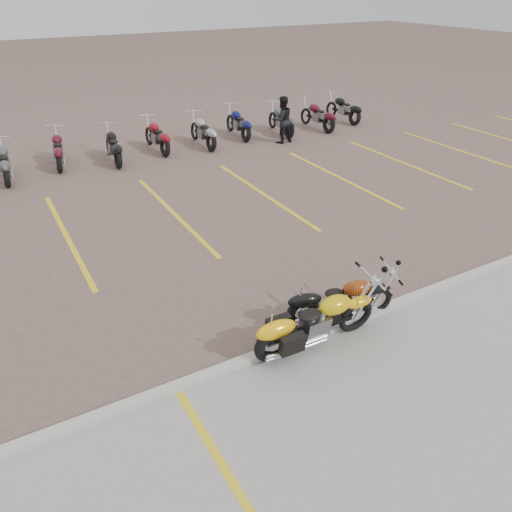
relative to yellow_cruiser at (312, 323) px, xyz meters
The scene contains 8 objects.
ground 2.19m from the yellow_cruiser, 90.77° to the left, with size 100.00×100.00×0.00m, color #705650.
concrete_apron 2.40m from the yellow_cruiser, 90.70° to the right, with size 60.00×5.00×0.01m, color #9E9B93.
curb 0.43m from the yellow_cruiser, 101.38° to the left, with size 60.00×0.18×0.12m, color #ADAAA3.
parking_stripes 6.16m from the yellow_cruiser, 90.27° to the left, with size 38.00×5.50×0.01m, color gold, non-canonical shape.
yellow_cruiser is the anchor object (origin of this frame).
flame_cruiser 0.88m from the yellow_cruiser, 24.53° to the left, with size 1.95×0.63×0.82m.
person_b 11.70m from the yellow_cruiser, 60.24° to the left, with size 0.81×0.63×1.68m, color black.
bg_bike_row 11.33m from the yellow_cruiser, 91.15° to the left, with size 20.55×2.03×1.10m.
Camera 1 is at (-3.99, -7.37, 5.40)m, focal length 35.00 mm.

